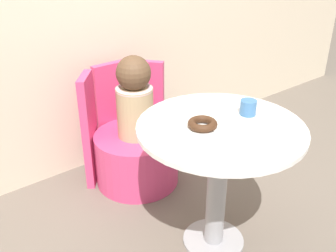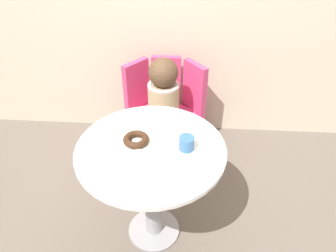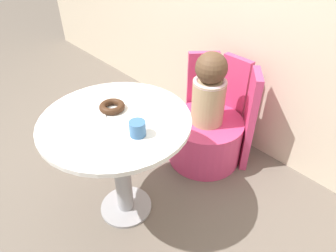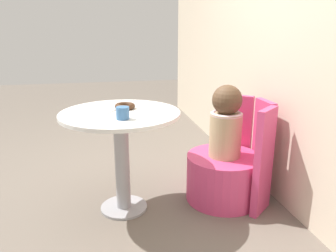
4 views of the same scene
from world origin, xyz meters
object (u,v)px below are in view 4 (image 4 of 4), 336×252
Objects in this scene: round_table at (121,136)px; donut at (125,106)px; tub_chair at (223,177)px; cup at (123,113)px; child_figure at (226,122)px.

donut is at bearing 154.22° from round_table.
tub_chair is 3.95× the size of donut.
cup reaches higher than donut.
round_table is 0.84m from tub_chair.
tub_chair is at bearing 82.87° from child_figure.
donut is (-0.09, -0.71, 0.56)m from tub_chair.
child_figure is 0.73m from donut.
round_table reaches higher than tub_chair.
donut is 0.27m from cup.
child_figure reaches higher than donut.
child_figure is at bearing -97.13° from tub_chair.
tub_chair is 6.82× the size of cup.
child_figure is 6.52× the size of cup.
tub_chair is 1.05× the size of child_figure.
cup is at bearing -7.48° from donut.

